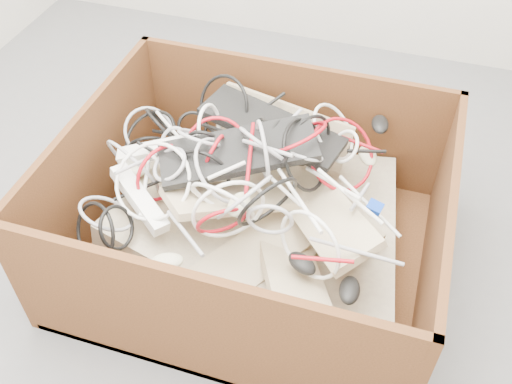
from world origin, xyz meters
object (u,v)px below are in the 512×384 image
(cardboard_box, at_px, (250,230))
(vga_plug, at_px, (375,207))
(power_strip_right, at_px, (139,199))
(power_strip_left, at_px, (160,149))

(cardboard_box, height_order, vga_plug, cardboard_box)
(cardboard_box, height_order, power_strip_right, cardboard_box)
(power_strip_left, bearing_deg, power_strip_right, -101.97)
(cardboard_box, relative_size, power_strip_left, 4.02)
(power_strip_left, xyz_separation_m, power_strip_right, (0.02, -0.20, -0.03))
(power_strip_left, relative_size, vga_plug, 6.54)
(vga_plug, bearing_deg, power_strip_right, -155.47)
(cardboard_box, xyz_separation_m, power_strip_left, (-0.32, 0.05, 0.24))
(power_strip_left, height_order, vga_plug, power_strip_left)
(cardboard_box, bearing_deg, power_strip_left, 171.20)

